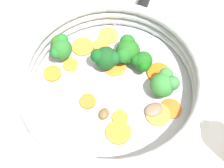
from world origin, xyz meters
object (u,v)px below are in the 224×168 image
carrot_slice_2 (101,46)px  carrot_slice_6 (118,132)px  carrot_slice_4 (71,65)px  broccoli_floret_1 (61,47)px  skillet (112,90)px  carrot_slice_1 (158,115)px  broccoli_floret_0 (164,83)px  carrot_slice_10 (158,73)px  broccoli_floret_3 (142,62)px  broccoli_floret_2 (127,50)px  broccoli_floret_4 (106,58)px  mushroom_piece_0 (154,110)px  carrot_slice_8 (115,66)px  carrot_slice_0 (88,101)px  carrot_slice_3 (53,74)px  carrot_slice_11 (83,47)px  mushroom_piece_1 (104,114)px  carrot_slice_5 (120,117)px  carrot_slice_9 (108,36)px  carrot_slice_7 (171,109)px

carrot_slice_2 → carrot_slice_6: bearing=-173.3°
carrot_slice_4 → broccoli_floret_1: bearing=37.6°
skillet → carrot_slice_1: size_ratio=7.26×
skillet → broccoli_floret_0: 0.10m
carrot_slice_1 → carrot_slice_10: same height
broccoli_floret_3 → broccoli_floret_2: bearing=44.9°
carrot_slice_4 → broccoli_floret_3: broccoli_floret_3 is taller
carrot_slice_2 → broccoli_floret_1: (-0.02, 0.08, 0.03)m
carrot_slice_6 → broccoli_floret_4: broccoli_floret_4 is taller
skillet → broccoli_floret_1: size_ratio=5.90×
carrot_slice_1 → broccoli_floret_4: broccoli_floret_4 is taller
carrot_slice_10 → mushroom_piece_0: bearing=166.1°
skillet → carrot_slice_8: carrot_slice_8 is taller
carrot_slice_0 → broccoli_floret_1: 0.12m
carrot_slice_0 → carrot_slice_1: (-0.03, -0.13, 0.00)m
carrot_slice_6 → carrot_slice_8: bearing=-1.1°
skillet → carrot_slice_10: size_ratio=7.18×
carrot_slice_3 → carrot_slice_6: size_ratio=0.77×
carrot_slice_1 → broccoli_floret_4: (0.11, 0.09, 0.03)m
carrot_slice_11 → broccoli_floret_3: bearing=-117.7°
carrot_slice_6 → broccoli_floret_0: (0.08, -0.09, 0.03)m
carrot_slice_2 → mushroom_piece_1: (-0.15, 0.00, 0.00)m
carrot_slice_1 → broccoli_floret_4: bearing=38.5°
carrot_slice_5 → broccoli_floret_2: size_ratio=0.47×
broccoli_floret_4 → carrot_slice_0: bearing=153.8°
carrot_slice_2 → carrot_slice_11: bearing=91.1°
mushroom_piece_1 → carrot_slice_4: bearing=28.6°
carrot_slice_0 → carrot_slice_11: size_ratio=0.69×
carrot_slice_1 → broccoli_floret_2: size_ratio=0.73×
carrot_slice_4 → broccoli_floret_0: broccoli_floret_0 is taller
carrot_slice_2 → broccoli_floret_1: bearing=106.2°
broccoli_floret_1 → broccoli_floret_2: (-0.01, -0.13, -0.01)m
carrot_slice_1 → carrot_slice_9: bearing=23.4°
carrot_slice_0 → mushroom_piece_1: 0.04m
broccoli_floret_0 → carrot_slice_9: bearing=34.5°
carrot_slice_8 → carrot_slice_9: 0.08m
broccoli_floret_4 → carrot_slice_2: bearing=8.6°
carrot_slice_3 → mushroom_piece_1: size_ratio=1.49×
carrot_slice_7 → broccoli_floret_2: broccoli_floret_2 is taller
broccoli_floret_3 → mushroom_piece_0: 0.09m
carrot_slice_2 → mushroom_piece_0: bearing=-149.5°
broccoli_floret_1 → broccoli_floret_2: bearing=-95.0°
carrot_slice_9 → carrot_slice_11: (-0.02, 0.05, 0.00)m
carrot_slice_3 → carrot_slice_10: size_ratio=0.78×
carrot_slice_11 → broccoli_floret_0: 0.19m
carrot_slice_3 → broccoli_floret_0: broccoli_floret_0 is taller
carrot_slice_3 → carrot_slice_6: (-0.13, -0.12, -0.00)m
carrot_slice_2 → broccoli_floret_2: bearing=-124.4°
carrot_slice_5 → skillet: bearing=9.5°
carrot_slice_5 → carrot_slice_6: (-0.03, 0.00, -0.00)m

